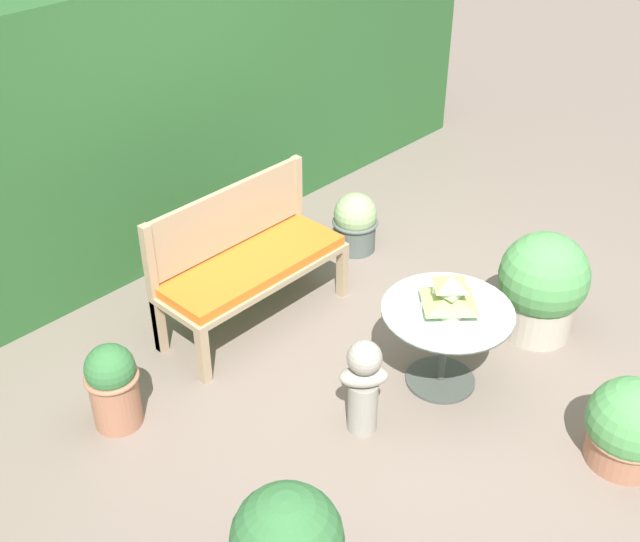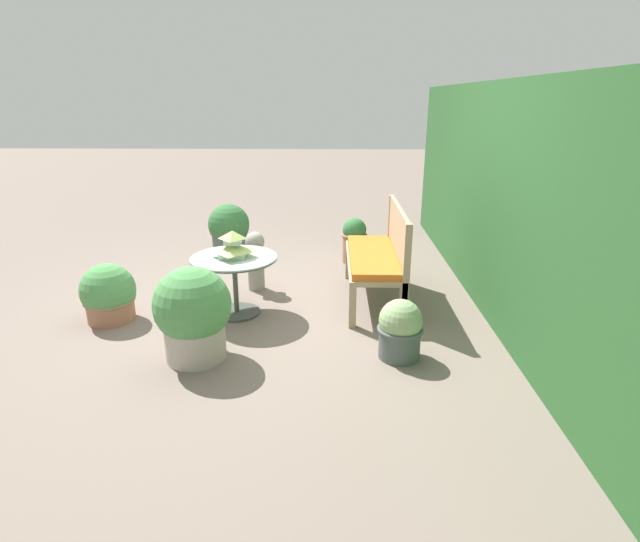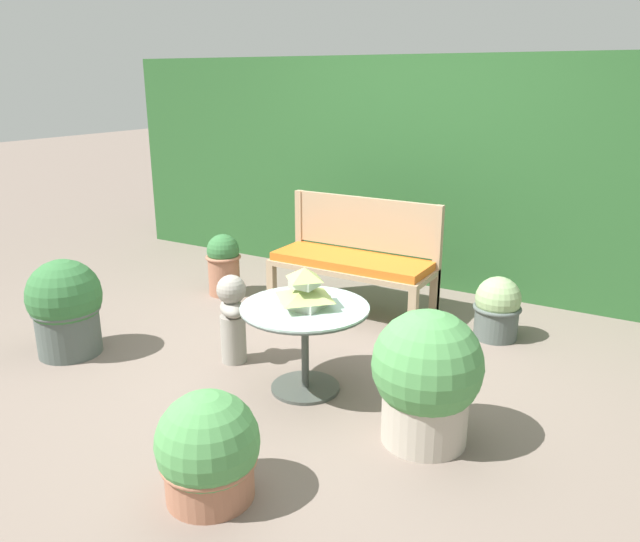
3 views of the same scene
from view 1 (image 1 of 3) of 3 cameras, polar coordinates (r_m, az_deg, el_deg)
name	(u,v)px [view 1 (image 1 of 3)]	position (r m, az deg, el deg)	size (l,w,h in m)	color
ground	(383,374)	(4.87, 4.52, -7.28)	(30.00, 30.00, 0.00)	#75665B
foliage_hedge_back	(128,113)	(5.90, -13.50, 10.88)	(6.40, 0.97, 1.96)	#285628
garden_bench	(254,270)	(5.05, -4.73, 0.07)	(1.27, 0.48, 0.47)	tan
bench_backrest	(228,226)	(5.07, -6.53, 3.22)	(1.27, 0.06, 0.89)	tan
patio_table	(446,325)	(4.59, 8.96, -3.83)	(0.75, 0.75, 0.53)	#424742
pagoda_birdhouse	(450,295)	(4.47, 9.19, -1.70)	(0.30, 0.30, 0.23)	#B2BCA8
garden_bust	(364,383)	(4.32, 3.12, -7.98)	(0.30, 0.29, 0.59)	gray
potted_plant_patio_mid	(113,384)	(4.51, -14.51, -7.81)	(0.30, 0.30, 0.52)	#9E664C
potted_plant_path_edge	(355,223)	(5.88, 2.51, 3.46)	(0.34, 0.34, 0.45)	#4C5651
potted_plant_bench_left	(630,427)	(4.50, 21.16, -10.28)	(0.46, 0.46, 0.50)	#9E664C
potted_plant_hedge_corner	(542,286)	(5.16, 15.53, -1.00)	(0.56, 0.56, 0.70)	#ADA393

